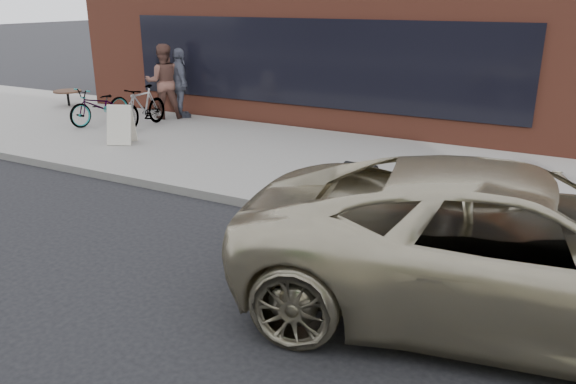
{
  "coord_description": "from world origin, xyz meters",
  "views": [
    {
      "loc": [
        3.89,
        -3.0,
        3.17
      ],
      "look_at": [
        0.75,
        2.85,
        0.85
      ],
      "focal_mm": 35.0,
      "sensor_mm": 36.0,
      "label": 1
    }
  ],
  "objects_px": {
    "minivan": "(517,248)",
    "cafe_patron_left": "(164,82)",
    "cafe_patron_right": "(180,83)",
    "sandwich_sign": "(121,124)",
    "motorcycle": "(395,206)",
    "bicycle_rear": "(143,107)",
    "bicycle_front": "(100,105)",
    "cafe_table": "(67,92)"
  },
  "relations": [
    {
      "from": "motorcycle",
      "to": "bicycle_rear",
      "type": "bearing_deg",
      "value": 158.16
    },
    {
      "from": "bicycle_front",
      "to": "bicycle_rear",
      "type": "height_order",
      "value": "bicycle_rear"
    },
    {
      "from": "bicycle_front",
      "to": "cafe_table",
      "type": "xyz_separation_m",
      "value": [
        -2.66,
        1.32,
        -0.05
      ]
    },
    {
      "from": "motorcycle",
      "to": "cafe_patron_right",
      "type": "height_order",
      "value": "cafe_patron_right"
    },
    {
      "from": "minivan",
      "to": "cafe_patron_left",
      "type": "xyz_separation_m",
      "value": [
        -9.3,
        5.7,
        0.31
      ]
    },
    {
      "from": "motorcycle",
      "to": "bicycle_front",
      "type": "relative_size",
      "value": 1.16
    },
    {
      "from": "cafe_patron_left",
      "to": "cafe_patron_right",
      "type": "height_order",
      "value": "cafe_patron_left"
    },
    {
      "from": "motorcycle",
      "to": "bicycle_rear",
      "type": "distance_m",
      "value": 8.22
    },
    {
      "from": "sandwich_sign",
      "to": "cafe_table",
      "type": "xyz_separation_m",
      "value": [
        -4.54,
        2.56,
        -0.01
      ]
    },
    {
      "from": "minivan",
      "to": "cafe_patron_left",
      "type": "distance_m",
      "value": 10.91
    },
    {
      "from": "minivan",
      "to": "sandwich_sign",
      "type": "distance_m",
      "value": 8.97
    },
    {
      "from": "bicycle_front",
      "to": "cafe_patron_right",
      "type": "distance_m",
      "value": 2.09
    },
    {
      "from": "minivan",
      "to": "sandwich_sign",
      "type": "bearing_deg",
      "value": 58.54
    },
    {
      "from": "minivan",
      "to": "cafe_patron_left",
      "type": "relative_size",
      "value": 2.98
    },
    {
      "from": "bicycle_rear",
      "to": "sandwich_sign",
      "type": "bearing_deg",
      "value": -68.41
    },
    {
      "from": "cafe_patron_right",
      "to": "sandwich_sign",
      "type": "bearing_deg",
      "value": 142.42
    },
    {
      "from": "minivan",
      "to": "cafe_patron_left",
      "type": "bearing_deg",
      "value": 47.68
    },
    {
      "from": "bicycle_rear",
      "to": "cafe_patron_right",
      "type": "xyz_separation_m",
      "value": [
        0.09,
        1.35,
        0.4
      ]
    },
    {
      "from": "motorcycle",
      "to": "bicycle_front",
      "type": "height_order",
      "value": "motorcycle"
    },
    {
      "from": "bicycle_rear",
      "to": "minivan",
      "type": "bearing_deg",
      "value": -30.57
    },
    {
      "from": "motorcycle",
      "to": "cafe_patron_left",
      "type": "distance_m",
      "value": 8.92
    },
    {
      "from": "motorcycle",
      "to": "bicycle_rear",
      "type": "height_order",
      "value": "motorcycle"
    },
    {
      "from": "cafe_patron_left",
      "to": "cafe_patron_right",
      "type": "distance_m",
      "value": 0.42
    },
    {
      "from": "sandwich_sign",
      "to": "cafe_table",
      "type": "bearing_deg",
      "value": 127.08
    },
    {
      "from": "cafe_patron_left",
      "to": "cafe_patron_right",
      "type": "bearing_deg",
      "value": -173.87
    },
    {
      "from": "cafe_patron_left",
      "to": "motorcycle",
      "type": "bearing_deg",
      "value": 110.63
    },
    {
      "from": "bicycle_front",
      "to": "cafe_patron_left",
      "type": "distance_m",
      "value": 1.7
    },
    {
      "from": "sandwich_sign",
      "to": "minivan",
      "type": "bearing_deg",
      "value": -44.18
    },
    {
      "from": "cafe_patron_right",
      "to": "bicycle_rear",
      "type": "bearing_deg",
      "value": 126.71
    },
    {
      "from": "minivan",
      "to": "motorcycle",
      "type": "bearing_deg",
      "value": 43.46
    },
    {
      "from": "motorcycle",
      "to": "cafe_patron_right",
      "type": "xyz_separation_m",
      "value": [
        -7.37,
        4.82,
        0.49
      ]
    },
    {
      "from": "minivan",
      "to": "bicycle_front",
      "type": "distance_m",
      "value": 11.19
    },
    {
      "from": "minivan",
      "to": "sandwich_sign",
      "type": "xyz_separation_m",
      "value": [
        -8.39,
        3.17,
        -0.22
      ]
    },
    {
      "from": "motorcycle",
      "to": "cafe_table",
      "type": "relative_size",
      "value": 2.57
    },
    {
      "from": "bicycle_rear",
      "to": "cafe_patron_right",
      "type": "relative_size",
      "value": 0.92
    },
    {
      "from": "cafe_table",
      "to": "cafe_patron_left",
      "type": "height_order",
      "value": "cafe_patron_left"
    },
    {
      "from": "motorcycle",
      "to": "cafe_table",
      "type": "distance_m",
      "value": 12.18
    },
    {
      "from": "sandwich_sign",
      "to": "cafe_patron_left",
      "type": "height_order",
      "value": "cafe_patron_left"
    },
    {
      "from": "bicycle_rear",
      "to": "sandwich_sign",
      "type": "height_order",
      "value": "bicycle_rear"
    },
    {
      "from": "minivan",
      "to": "bicycle_rear",
      "type": "distance_m",
      "value": 10.21
    },
    {
      "from": "motorcycle",
      "to": "bicycle_rear",
      "type": "xyz_separation_m",
      "value": [
        -7.45,
        3.47,
        0.1
      ]
    },
    {
      "from": "cafe_table",
      "to": "bicycle_front",
      "type": "bearing_deg",
      "value": -26.36
    }
  ]
}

